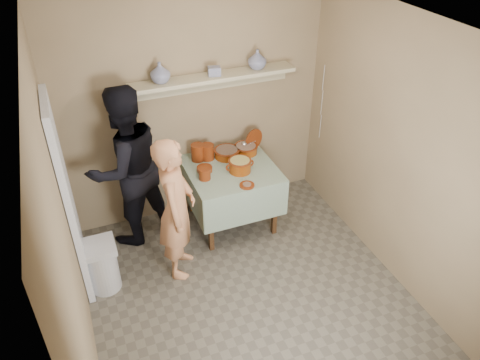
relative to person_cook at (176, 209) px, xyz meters
name	(u,v)px	position (x,y,z in m)	size (l,w,h in m)	color
ground	(254,304)	(0.52, -0.75, -0.77)	(3.50, 3.50, 0.00)	#635C4E
tile_panel	(69,201)	(-0.94, 0.20, 0.23)	(0.06, 0.70, 2.00)	silver
plate_stack_a	(198,152)	(0.48, 0.81, 0.09)	(0.15, 0.15, 0.20)	#65230B
plate_stack_b	(207,152)	(0.59, 0.80, 0.08)	(0.15, 0.15, 0.18)	#65230B
bowl_stack	(205,174)	(0.43, 0.42, 0.05)	(0.13, 0.13, 0.13)	#65230B
empty_bowl	(205,169)	(0.47, 0.57, 0.01)	(0.17, 0.17, 0.05)	#65230B
propped_lid	(254,139)	(1.17, 0.82, 0.11)	(0.25, 0.25, 0.02)	#65230B
vase_right	(257,59)	(1.21, 0.87, 1.05)	(0.20, 0.20, 0.21)	navy
vase_left	(160,72)	(0.15, 0.88, 1.06)	(0.20, 0.20, 0.21)	navy
ceramic_box	(214,71)	(0.72, 0.86, 1.00)	(0.13, 0.09, 0.09)	navy
person_cook	(176,209)	(0.00, 0.00, 0.00)	(0.56, 0.37, 1.54)	tan
person_helper	(126,168)	(-0.34, 0.71, 0.14)	(0.88, 0.69, 1.82)	black
room_shell	(258,164)	(0.52, -0.75, 0.84)	(3.04, 3.54, 2.62)	#98815D
serving_table	(231,176)	(0.77, 0.53, -0.13)	(0.97, 0.97, 0.76)	#4C2D16
cazuela_meat_a	(227,152)	(0.81, 0.76, 0.05)	(0.30, 0.30, 0.10)	#712B09
cazuela_meat_b	(246,148)	(1.04, 0.76, 0.05)	(0.28, 0.28, 0.10)	#712B09
ladle	(245,144)	(1.03, 0.77, 0.10)	(0.08, 0.26, 0.19)	silver
cazuela_rice	(240,165)	(0.83, 0.42, 0.07)	(0.33, 0.25, 0.14)	#712B09
front_plate	(247,185)	(0.80, 0.12, 0.00)	(0.16, 0.16, 0.03)	#65230B
wall_shelf	(213,78)	(0.72, 0.90, 0.90)	(1.80, 0.25, 0.21)	#C3B991
trash_bin	(102,266)	(-0.79, 0.01, -0.49)	(0.32, 0.32, 0.56)	silver
electrical_cord	(322,103)	(1.99, 0.73, 0.48)	(0.01, 0.05, 0.90)	silver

